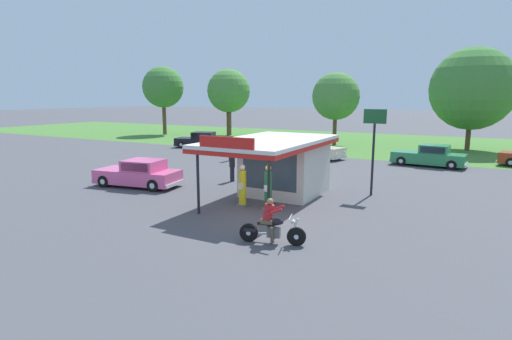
{
  "coord_description": "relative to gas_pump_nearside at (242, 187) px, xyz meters",
  "views": [
    {
      "loc": [
        7.83,
        -14.16,
        4.9
      ],
      "look_at": [
        -1.44,
        2.83,
        1.4
      ],
      "focal_mm": 28.39,
      "sensor_mm": 36.0,
      "label": 1
    }
  ],
  "objects": [
    {
      "name": "tree_oak_right",
      "position": [
        -27.19,
        25.89,
        5.26
      ],
      "size": [
        5.29,
        5.29,
        8.81
      ],
      "color": "brown",
      "rests_on": "ground"
    },
    {
      "name": "featured_classic_sedan",
      "position": [
        -7.16,
        0.83,
        -0.19
      ],
      "size": [
        5.06,
        2.62,
        1.5
      ],
      "color": "#E55993",
      "rests_on": "ground"
    },
    {
      "name": "ground_plane",
      "position": [
        1.27,
        -1.23,
        -0.87
      ],
      "size": [
        300.0,
        300.0,
        0.0
      ],
      "primitive_type": "plane",
      "color": "#4C4C51"
    },
    {
      "name": "bystander_admiring_sedan",
      "position": [
        -3.32,
        4.45,
        0.03
      ],
      "size": [
        0.37,
        0.37,
        1.69
      ],
      "color": "black",
      "rests_on": "ground"
    },
    {
      "name": "gas_pump_offside",
      "position": [
        1.31,
        0.0,
        0.04
      ],
      "size": [
        0.44,
        0.44,
        2.0
      ],
      "color": "slate",
      "rests_on": "ground"
    },
    {
      "name": "bystander_standing_back_lot",
      "position": [
        -7.6,
        11.02,
        0.04
      ],
      "size": [
        0.37,
        0.37,
        1.7
      ],
      "color": "brown",
      "rests_on": "ground"
    },
    {
      "name": "roadside_pole_sign",
      "position": [
        4.67,
        4.89,
        2.1
      ],
      "size": [
        1.1,
        0.12,
        4.32
      ],
      "color": "black",
      "rests_on": "ground"
    },
    {
      "name": "service_station_kiosk",
      "position": [
        0.65,
        2.78,
        0.85
      ],
      "size": [
        4.23,
        7.66,
        3.4
      ],
      "color": "beige",
      "rests_on": "ground"
    },
    {
      "name": "gas_pump_nearside",
      "position": [
        0.0,
        0.0,
        0.0
      ],
      "size": [
        0.44,
        0.44,
        1.92
      ],
      "color": "slate",
      "rests_on": "ground"
    },
    {
      "name": "parked_car_back_row_right",
      "position": [
        -8.25,
        17.58,
        -0.22
      ],
      "size": [
        5.74,
        2.69,
        1.43
      ],
      "color": "#19479E",
      "rests_on": "ground"
    },
    {
      "name": "grass_verge_strip",
      "position": [
        1.27,
        28.77,
        -0.87
      ],
      "size": [
        120.0,
        24.0,
        0.01
      ],
      "primitive_type": "cube",
      "color": "#477A33",
      "rests_on": "ground"
    },
    {
      "name": "tree_oak_left",
      "position": [
        -19.09,
        28.98,
        4.76
      ],
      "size": [
        5.45,
        5.45,
        8.39
      ],
      "color": "brown",
      "rests_on": "ground"
    },
    {
      "name": "tree_oak_distant_spare",
      "position": [
        -3.7,
        24.92,
        4.01
      ],
      "size": [
        4.79,
        4.79,
        7.37
      ],
      "color": "brown",
      "rests_on": "ground"
    },
    {
      "name": "parked_car_back_row_far_left",
      "position": [
        -2.41,
        15.58,
        -0.16
      ],
      "size": [
        5.26,
        2.95,
        1.58
      ],
      "color": "beige",
      "rests_on": "ground"
    },
    {
      "name": "motorcycle_with_rider",
      "position": [
        3.29,
        -3.67,
        -0.22
      ],
      "size": [
        2.24,
        0.83,
        1.58
      ],
      "color": "black",
      "rests_on": "ground"
    },
    {
      "name": "parked_car_second_row_spare",
      "position": [
        6.27,
        15.8,
        -0.18
      ],
      "size": [
        5.21,
        2.2,
        1.55
      ],
      "color": "#2D844C",
      "rests_on": "ground"
    },
    {
      "name": "parked_car_back_row_centre",
      "position": [
        -14.64,
        16.76,
        -0.18
      ],
      "size": [
        5.18,
        3.07,
        1.52
      ],
      "color": "black",
      "rests_on": "ground"
    },
    {
      "name": "tree_oak_far_right",
      "position": [
        8.57,
        26.77,
        4.53
      ],
      "size": [
        7.44,
        7.44,
        9.34
      ],
      "color": "brown",
      "rests_on": "ground"
    }
  ]
}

